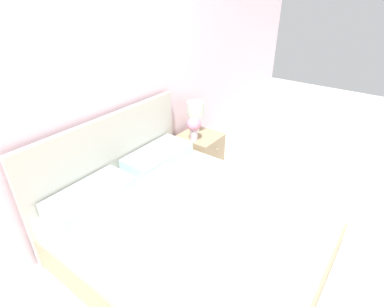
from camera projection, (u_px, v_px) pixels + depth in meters
ground_plane at (118, 212)px, 3.25m from camera, size 12.00×12.00×0.00m
wall_back at (94, 95)px, 2.64m from camera, size 8.00×0.06×2.60m
bed at (187, 230)px, 2.61m from camera, size 1.79×2.07×1.12m
nightstand at (200, 154)px, 3.80m from camera, size 0.44×0.49×0.54m
table_lamp at (196, 110)px, 3.62m from camera, size 0.21×0.21×0.39m
flower_vase at (194, 126)px, 3.46m from camera, size 0.16×0.16×0.29m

